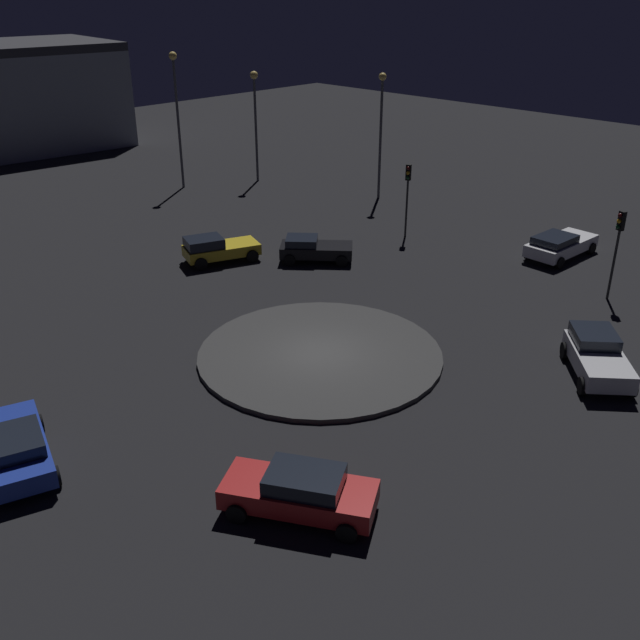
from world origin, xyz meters
The scene contains 13 objects.
ground_plane centered at (0.00, 0.00, 0.00)m, with size 117.32×117.32×0.00m, color black.
roundabout_island centered at (0.00, 0.00, 0.10)m, with size 9.87×9.87×0.19m, color #383838.
car_yellow centered at (11.48, -3.76, 0.75)m, with size 3.06×4.29×1.44m.
car_silver centered at (-8.54, -6.48, 0.78)m, with size 3.87×4.11×1.50m.
car_red centered at (-6.20, 7.06, 0.73)m, with size 4.64×3.68×1.41m.
car_black centered at (7.91, -7.50, 0.69)m, with size 4.01×3.82×1.31m.
car_white centered at (-1.25, -17.29, 0.73)m, with size 2.30×4.66×1.36m.
car_blue centered at (1.63, 11.77, 0.70)m, with size 4.76×3.03×1.35m.
traffic_light_south centered at (-5.67, -13.73, 3.07)m, with size 0.36×0.39×4.32m.
traffic_light_southeast centered at (6.90, -14.12, 3.04)m, with size 0.37×0.39×4.28m.
streetlamp_southeast centered at (25.31, -11.42, 6.15)m, with size 0.55×0.55×9.33m.
streetlamp_southeast_near centered at (22.87, -16.45, 5.38)m, with size 0.57×0.57×7.87m.
streetlamp_southeast_far centered at (13.40, -19.31, 5.30)m, with size 0.50×0.50×8.29m.
Camera 1 is at (-18.07, 18.26, 13.90)m, focal length 40.48 mm.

